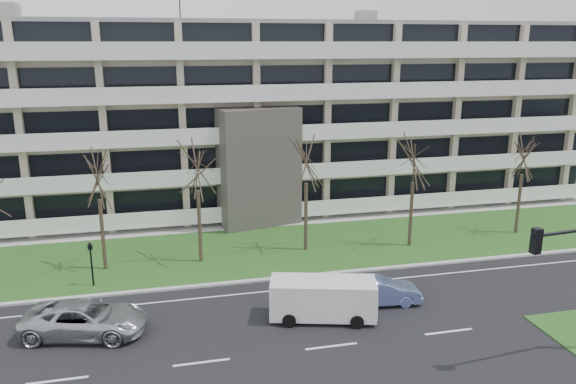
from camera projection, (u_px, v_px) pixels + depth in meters
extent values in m
plane|color=black|center=(331.00, 346.00, 26.08)|extent=(160.00, 160.00, 0.00)
cube|color=#28511B|center=(274.00, 249.00, 38.30)|extent=(90.00, 10.00, 0.06)
cube|color=#B2B2AD|center=(291.00, 277.00, 33.59)|extent=(90.00, 0.35, 0.12)
cube|color=#B2B2AD|center=(260.00, 224.00, 43.47)|extent=(90.00, 2.00, 0.08)
cube|color=white|center=(297.00, 288.00, 32.19)|extent=(90.00, 0.12, 0.01)
cube|color=beige|center=(244.00, 116.00, 48.11)|extent=(60.00, 12.00, 15.00)
cube|color=gray|center=(242.00, 23.00, 46.13)|extent=(60.50, 12.50, 0.30)
cube|color=#4C4742|center=(259.00, 168.00, 42.31)|extent=(6.39, 3.69, 9.00)
cube|color=black|center=(260.00, 200.00, 42.77)|extent=(4.92, 1.19, 3.50)
cube|color=gray|center=(4.00, 11.00, 41.98)|extent=(2.00, 2.00, 1.20)
cube|color=black|center=(257.00, 195.00, 43.86)|extent=(58.00, 0.10, 1.80)
cube|color=white|center=(259.00, 216.00, 43.61)|extent=(58.00, 1.40, 0.22)
cube|color=white|center=(261.00, 211.00, 42.84)|extent=(58.00, 0.08, 1.00)
cube|color=black|center=(257.00, 157.00, 43.08)|extent=(58.00, 0.10, 1.80)
cube|color=white|center=(259.00, 178.00, 42.83)|extent=(58.00, 1.40, 0.22)
cube|color=white|center=(260.00, 173.00, 42.06)|extent=(58.00, 0.08, 1.00)
cube|color=black|center=(256.00, 118.00, 42.30)|extent=(58.00, 0.10, 1.80)
cube|color=white|center=(258.00, 139.00, 42.05)|extent=(58.00, 1.40, 0.22)
cube|color=white|center=(259.00, 133.00, 41.28)|extent=(58.00, 0.08, 1.00)
cube|color=black|center=(256.00, 78.00, 41.52)|extent=(58.00, 0.10, 1.80)
cube|color=white|center=(257.00, 99.00, 41.27)|extent=(58.00, 1.40, 0.22)
cube|color=white|center=(259.00, 92.00, 40.50)|extent=(58.00, 0.08, 1.00)
cube|color=black|center=(255.00, 36.00, 40.74)|extent=(58.00, 0.10, 1.80)
cube|color=white|center=(257.00, 57.00, 40.49)|extent=(58.00, 1.40, 0.22)
cube|color=white|center=(258.00, 49.00, 39.72)|extent=(58.00, 0.08, 1.00)
imported|color=#B8BAC0|center=(85.00, 319.00, 26.95)|extent=(6.34, 3.98, 1.63)
imported|color=#7C8FD7|center=(379.00, 291.00, 30.16)|extent=(4.57, 1.99, 1.46)
cube|color=white|center=(323.00, 298.00, 28.46)|extent=(5.66, 3.32, 1.87)
cube|color=black|center=(323.00, 288.00, 28.31)|extent=(5.24, 3.07, 0.69)
cube|color=white|center=(372.00, 301.00, 28.39)|extent=(0.83, 1.90, 1.18)
cylinder|color=black|center=(289.00, 321.00, 27.78)|extent=(0.73, 0.42, 0.69)
cylinder|color=black|center=(291.00, 303.00, 29.68)|extent=(0.73, 0.42, 0.69)
cylinder|color=black|center=(357.00, 322.00, 27.64)|extent=(0.73, 0.42, 0.69)
cylinder|color=black|center=(354.00, 304.00, 29.55)|extent=(0.73, 0.42, 0.69)
cube|color=black|center=(536.00, 241.00, 22.55)|extent=(0.37, 0.37, 1.06)
sphere|color=red|center=(537.00, 233.00, 22.47)|extent=(0.21, 0.21, 0.21)
sphere|color=orange|center=(536.00, 241.00, 22.55)|extent=(0.21, 0.21, 0.21)
sphere|color=green|center=(535.00, 249.00, 22.64)|extent=(0.21, 0.21, 0.21)
cylinder|color=black|center=(92.00, 265.00, 32.13)|extent=(0.11, 0.11, 2.69)
cube|color=black|center=(90.00, 247.00, 31.85)|extent=(0.30, 0.26, 0.29)
sphere|color=red|center=(90.00, 247.00, 31.85)|extent=(0.13, 0.13, 0.13)
cylinder|color=#382B21|center=(103.00, 235.00, 34.33)|extent=(0.24, 0.24, 4.51)
cylinder|color=#382B21|center=(200.00, 227.00, 35.47)|extent=(0.24, 0.24, 4.76)
cylinder|color=#382B21|center=(306.00, 217.00, 37.49)|extent=(0.24, 0.24, 4.71)
cylinder|color=#382B21|center=(411.00, 215.00, 38.30)|extent=(0.24, 0.24, 4.53)
cylinder|color=#382B21|center=(519.00, 204.00, 40.91)|extent=(0.24, 0.24, 4.47)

